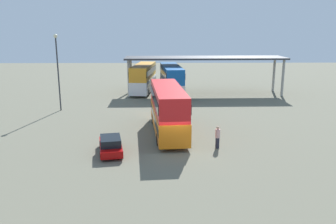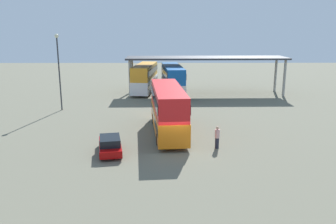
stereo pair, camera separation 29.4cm
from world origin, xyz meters
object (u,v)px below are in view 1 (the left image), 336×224
Objects in this scene: parked_hatchback at (111,145)px; double_decker_main at (168,108)px; pedestrian_waiting at (218,137)px; lamppost_tall at (58,64)px; double_decker_near_canopy at (144,77)px; double_decker_mid_row at (171,79)px.

double_decker_main is at bearing -51.21° from parked_hatchback.
parked_hatchback is at bearing -174.82° from pedestrian_waiting.
lamppost_tall is (-8.00, 14.60, 4.79)m from parked_hatchback.
double_decker_near_canopy is at bearing 52.12° from lamppost_tall.
parked_hatchback is 0.48× the size of lamppost_tall.
parked_hatchback is at bearing -61.29° from lamppost_tall.
double_decker_main is 1.25× the size of lamppost_tall.
double_decker_near_canopy is at bearing 4.02° from double_decker_main.
lamppost_tall is at bearing 118.58° from double_decker_mid_row.
parked_hatchback is 17.33m from lamppost_tall.
pedestrian_waiting is (3.14, -22.39, -1.41)m from double_decker_mid_row.
double_decker_mid_row is at bearing -7.47° from double_decker_main.
lamppost_tall is 4.82× the size of pedestrian_waiting.
double_decker_main is at bearing 130.93° from pedestrian_waiting.
double_decker_main is 2.61× the size of parked_hatchback.
parked_hatchback is 0.40× the size of double_decker_mid_row.
double_decker_mid_row is 16.31m from lamppost_tall.
lamppost_tall is (-9.20, -11.83, 3.20)m from double_decker_near_canopy.
parked_hatchback is at bearing 134.45° from double_decker_main.
pedestrian_waiting is at bearing -39.42° from lamppost_tall.
parked_hatchback is 0.40× the size of double_decker_near_canopy.
double_decker_near_canopy is at bearing -13.22° from parked_hatchback.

